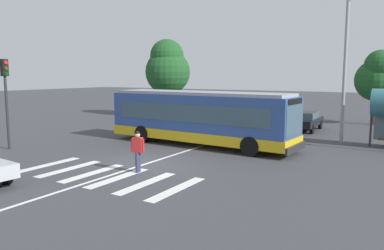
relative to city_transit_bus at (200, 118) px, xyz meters
The scene contains 12 objects.
ground_plane 5.61m from the city_transit_bus, 86.79° to the right, with size 160.00×160.00×0.00m, color #3D3D42.
city_transit_bus is the anchor object (origin of this frame).
pedestrian_crossing_street 6.72m from the city_transit_bus, 82.27° to the right, with size 0.56×0.36×1.72m.
parked_car_blue 8.99m from the city_transit_bus, 101.45° to the left, with size 2.00×4.57×1.35m.
parked_car_champagne 9.45m from the city_transit_bus, 85.39° to the left, with size 2.10×4.61×1.35m.
parked_car_black 9.68m from the city_transit_bus, 68.31° to the left, with size 1.97×4.55×1.35m.
traffic_light_near_corner 10.58m from the city_transit_bus, 142.28° to the right, with size 0.33×0.32×4.82m.
twin_arm_street_lamp 9.58m from the city_transit_bus, 36.18° to the left, with size 5.37×0.32×10.04m.
background_tree_left 15.74m from the city_transit_bus, 131.81° to the left, with size 4.28×4.28×7.37m.
background_tree_right 16.96m from the city_transit_bus, 63.21° to the left, with size 3.30×3.30×5.96m.
crosswalk_painted_stripes 7.89m from the city_transit_bus, 89.26° to the right, with size 7.38×3.29×0.01m.
lane_center_line 3.73m from the city_transit_bus, 85.55° to the right, with size 0.16×24.00×0.01m, color silver.
Camera 1 is at (10.46, -13.15, 4.00)m, focal length 35.44 mm.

